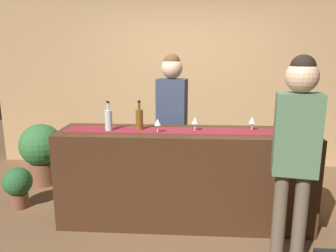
{
  "coord_description": "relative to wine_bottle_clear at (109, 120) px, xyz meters",
  "views": [
    {
      "loc": [
        0.04,
        -3.21,
        1.76
      ],
      "look_at": [
        -0.17,
        0.0,
        1.03
      ],
      "focal_mm": 35.12,
      "sensor_mm": 36.0,
      "label": 1
    }
  ],
  "objects": [
    {
      "name": "potted_plant_small",
      "position": [
        -1.14,
        0.22,
        -0.82
      ],
      "size": [
        0.33,
        0.33,
        0.48
      ],
      "color": "brown",
      "rests_on": "ground"
    },
    {
      "name": "counter_runner_cloth",
      "position": [
        0.76,
        0.04,
        -0.11
      ],
      "size": [
        2.43,
        0.28,
        0.01
      ],
      "primitive_type": "cube",
      "color": "maroon",
      "rests_on": "bar_counter"
    },
    {
      "name": "ground_plane",
      "position": [
        0.76,
        0.04,
        -1.1
      ],
      "size": [
        10.0,
        10.0,
        0.0
      ],
      "primitive_type": "plane",
      "color": "brown"
    },
    {
      "name": "wine_glass_far_end",
      "position": [
        1.44,
        0.1,
        -0.01
      ],
      "size": [
        0.07,
        0.07,
        0.14
      ],
      "color": "silver",
      "rests_on": "bar_counter"
    },
    {
      "name": "wine_bottle_amber",
      "position": [
        0.3,
        0.06,
        0.0
      ],
      "size": [
        0.07,
        0.07,
        0.3
      ],
      "color": "brown",
      "rests_on": "bar_counter"
    },
    {
      "name": "back_wall",
      "position": [
        0.76,
        1.94,
        0.35
      ],
      "size": [
        6.0,
        0.12,
        2.9
      ],
      "primitive_type": "cube",
      "color": "tan",
      "rests_on": "ground"
    },
    {
      "name": "wine_glass_mid_counter",
      "position": [
        0.5,
        -0.06,
        -0.01
      ],
      "size": [
        0.07,
        0.07,
        0.14
      ],
      "color": "silver",
      "rests_on": "bar_counter"
    },
    {
      "name": "bartender",
      "position": [
        0.6,
        0.62,
        -0.01
      ],
      "size": [
        0.37,
        0.26,
        1.74
      ],
      "rotation": [
        0.0,
        0.0,
        2.95
      ],
      "color": "#26262B",
      "rests_on": "ground"
    },
    {
      "name": "wine_glass_near_customer",
      "position": [
        0.87,
        0.04,
        -0.01
      ],
      "size": [
        0.07,
        0.07,
        0.14
      ],
      "color": "silver",
      "rests_on": "bar_counter"
    },
    {
      "name": "potted_plant_tall",
      "position": [
        -1.16,
        0.93,
        -0.62
      ],
      "size": [
        0.57,
        0.57,
        0.83
      ],
      "color": "brown",
      "rests_on": "ground"
    },
    {
      "name": "bar_counter",
      "position": [
        0.76,
        0.04,
        -0.61
      ],
      "size": [
        2.56,
        0.6,
        0.98
      ],
      "primitive_type": "cube",
      "color": "#3D2314",
      "rests_on": "ground"
    },
    {
      "name": "wine_bottle_clear",
      "position": [
        0.0,
        0.0,
        0.0
      ],
      "size": [
        0.07,
        0.07,
        0.3
      ],
      "color": "#B2C6C1",
      "rests_on": "bar_counter"
    },
    {
      "name": "customer_sipping",
      "position": [
        1.64,
        -0.65,
        -0.01
      ],
      "size": [
        0.37,
        0.26,
        1.75
      ],
      "rotation": [
        0.0,
        0.0,
        -0.19
      ],
      "color": "brown",
      "rests_on": "ground"
    }
  ]
}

